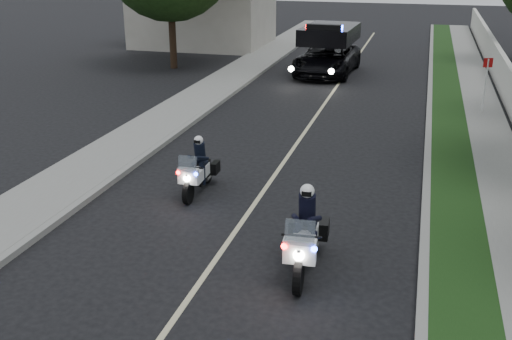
{
  "coord_description": "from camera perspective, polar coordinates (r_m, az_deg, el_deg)",
  "views": [
    {
      "loc": [
        3.71,
        -10.47,
        6.02
      ],
      "look_at": [
        0.1,
        2.38,
        1.0
      ],
      "focal_mm": 41.93,
      "sensor_mm": 36.0,
      "label": 1
    }
  ],
  "objects": [
    {
      "name": "sidewalk_left",
      "position": [
        23.1,
        -7.6,
        5.53
      ],
      "size": [
        2.0,
        60.0,
        0.16
      ],
      "primitive_type": "cube",
      "color": "gray",
      "rests_on": "ground"
    },
    {
      "name": "police_moto_left",
      "position": [
        15.64,
        -5.49,
        -2.12
      ],
      "size": [
        0.66,
        1.79,
        1.51
      ],
      "primitive_type": null,
      "rotation": [
        0.0,
        0.0,
        0.02
      ],
      "color": "silver",
      "rests_on": "ground"
    },
    {
      "name": "lane_marking",
      "position": [
        21.66,
        5.22,
        4.4
      ],
      "size": [
        0.12,
        50.0,
        0.01
      ],
      "primitive_type": "cube",
      "color": "#BFB78C",
      "rests_on": "ground"
    },
    {
      "name": "police_moto_right",
      "position": [
        12.06,
        4.6,
        -9.41
      ],
      "size": [
        0.88,
        2.13,
        1.77
      ],
      "primitive_type": null,
      "rotation": [
        0.0,
        0.0,
        0.07
      ],
      "color": "white",
      "rests_on": "ground"
    },
    {
      "name": "sign_post",
      "position": [
        24.24,
        20.67,
        4.9
      ],
      "size": [
        0.44,
        0.44,
        2.24
      ],
      "primitive_type": null,
      "rotation": [
        0.0,
        0.0,
        0.3
      ],
      "color": "red",
      "rests_on": "ground"
    },
    {
      "name": "cyclist",
      "position": [
        33.97,
        5.59,
        10.31
      ],
      "size": [
        0.59,
        0.42,
        1.57
      ],
      "primitive_type": "imported",
      "rotation": [
        0.0,
        0.0,
        3.06
      ],
      "color": "black",
      "rests_on": "ground"
    },
    {
      "name": "curb_left",
      "position": [
        22.7,
        -5.03,
        5.35
      ],
      "size": [
        0.2,
        60.0,
        0.15
      ],
      "primitive_type": "cube",
      "color": "gray",
      "rests_on": "ground"
    },
    {
      "name": "police_suv",
      "position": [
        30.5,
        6.76,
        9.09
      ],
      "size": [
        2.86,
        5.74,
        2.74
      ],
      "primitive_type": "imported",
      "rotation": [
        0.0,
        0.0,
        -0.04
      ],
      "color": "black",
      "rests_on": "ground"
    },
    {
      "name": "sidewalk_right",
      "position": [
        21.45,
        21.46,
        3.07
      ],
      "size": [
        1.4,
        60.0,
        0.16
      ],
      "primitive_type": "cube",
      "color": "gray",
      "rests_on": "ground"
    },
    {
      "name": "tree_left_near",
      "position": [
        32.1,
        -7.82,
        9.62
      ],
      "size": [
        8.03,
        8.03,
        11.0
      ],
      "primitive_type": null,
      "rotation": [
        0.0,
        0.0,
        -0.25
      ],
      "color": "#1E3F15",
      "rests_on": "ground"
    },
    {
      "name": "tree_left_far",
      "position": [
        39.37,
        -3.72,
        11.78
      ],
      "size": [
        6.03,
        6.03,
        8.97
      ],
      "primitive_type": null,
      "rotation": [
        0.0,
        0.0,
        0.13
      ],
      "color": "black",
      "rests_on": "ground"
    },
    {
      "name": "bicycle",
      "position": [
        33.97,
        5.59,
        10.31
      ],
      "size": [
        0.74,
        1.75,
        0.89
      ],
      "primitive_type": "imported",
      "rotation": [
        0.0,
        0.0,
        -0.09
      ],
      "color": "black",
      "rests_on": "ground"
    },
    {
      "name": "curb_right",
      "position": [
        21.32,
        16.13,
        3.6
      ],
      "size": [
        0.2,
        60.0,
        0.15
      ],
      "primitive_type": "cube",
      "color": "gray",
      "rests_on": "ground"
    },
    {
      "name": "grass_verge",
      "position": [
        21.34,
        18.0,
        3.42
      ],
      "size": [
        1.2,
        60.0,
        0.16
      ],
      "primitive_type": "cube",
      "color": "#193814",
      "rests_on": "ground"
    },
    {
      "name": "ground",
      "position": [
        12.63,
        -3.4,
        -7.88
      ],
      "size": [
        120.0,
        120.0,
        0.0
      ],
      "primitive_type": "plane",
      "color": "black",
      "rests_on": "ground"
    }
  ]
}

